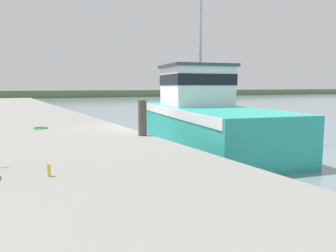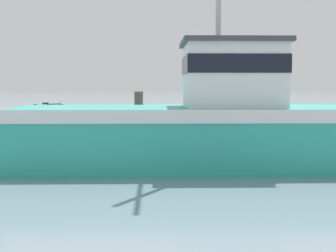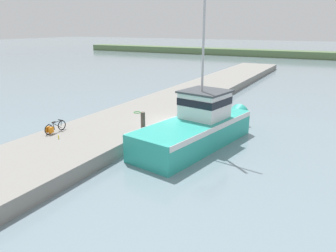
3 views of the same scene
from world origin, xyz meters
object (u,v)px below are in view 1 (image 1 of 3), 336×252
boat_red_outer (205,97)px  fishing_boat_main (202,116)px  mooring_post (142,118)px  boat_green_anchored (204,94)px  water_bottle_by_bike (49,170)px

boat_red_outer → fishing_boat_main: bearing=34.2°
boat_red_outer → mooring_post: (-24.45, -32.41, 0.62)m
fishing_boat_main → boat_green_anchored: 52.63m
water_bottle_by_bike → boat_green_anchored: bearing=53.3°
boat_red_outer → mooring_post: size_ratio=4.31×
water_bottle_by_bike → mooring_post: bearing=47.5°
boat_green_anchored → water_bottle_by_bike: 60.72m
fishing_boat_main → mooring_post: fishing_boat_main is taller
boat_green_anchored → mooring_post: bearing=25.5°
boat_green_anchored → boat_red_outer: bearing=28.0°
boat_green_anchored → boat_red_outer: boat_green_anchored is taller
boat_green_anchored → boat_red_outer: 15.02m
boat_red_outer → water_bottle_by_bike: bearing=30.9°
boat_green_anchored → mooring_post: (-32.78, -44.91, 0.45)m
boat_red_outer → mooring_post: boat_red_outer is taller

